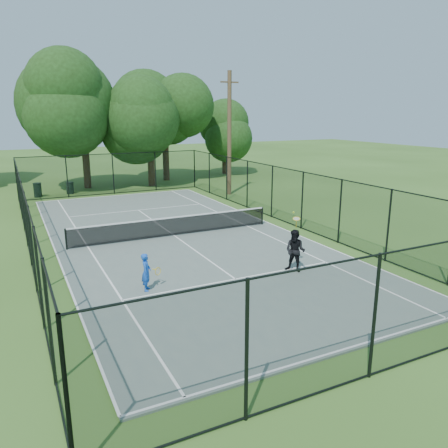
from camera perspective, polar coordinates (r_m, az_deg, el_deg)
name	(u,v)px	position (r m, az deg, el deg)	size (l,w,h in m)	color
ground	(174,237)	(21.48, -6.50, -1.68)	(120.00, 120.00, 0.00)	#36581E
tennis_court	(174,236)	(21.47, -6.50, -1.60)	(11.00, 24.00, 0.06)	#586761
tennis_net	(174,225)	(21.33, -6.54, -0.18)	(10.08, 0.08, 0.95)	black
fence	(173,207)	(21.12, -6.61, 2.24)	(13.10, 26.10, 3.00)	black
tree_near_left	(82,112)	(36.51, -18.03, 13.78)	(7.42, 7.42, 9.67)	#332114
tree_near_mid	(150,125)	(36.36, -9.70, 12.58)	(6.07, 6.07, 7.94)	#332114
tree_near_right	(165,117)	(39.31, -7.78, 13.71)	(6.30, 6.30, 8.70)	#332114
tree_far_right	(225,134)	(43.29, 0.13, 11.61)	(4.66, 4.66, 6.16)	#332114
trash_bin_left	(38,190)	(34.06, -23.17, 4.12)	(0.58, 0.58, 1.02)	black
trash_bin_right	(70,188)	(34.61, -19.47, 4.48)	(0.58, 0.58, 0.88)	black
utility_pole	(229,133)	(31.98, 0.71, 11.74)	(1.40, 0.30, 8.74)	#4C3823
player_blue	(146,272)	(14.96, -10.10, -6.20)	(0.82, 0.56, 1.30)	blue
player_black	(295,251)	(16.60, 9.29, -3.48)	(0.95, 1.15, 2.17)	black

